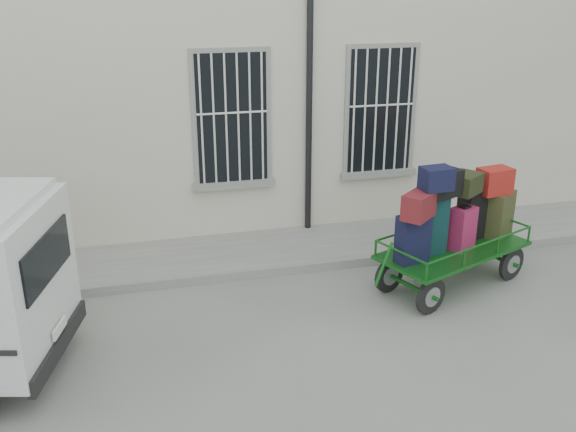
# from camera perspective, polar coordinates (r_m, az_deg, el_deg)

# --- Properties ---
(ground) EXTENTS (80.00, 80.00, 0.00)m
(ground) POSITION_cam_1_polar(r_m,az_deg,el_deg) (9.20, 1.03, -9.01)
(ground) COLOR slate
(ground) RESTS_ON ground
(building) EXTENTS (24.00, 5.15, 6.00)m
(building) POSITION_cam_1_polar(r_m,az_deg,el_deg) (13.45, -5.22, 14.02)
(building) COLOR beige
(building) RESTS_ON ground
(sidewalk) EXTENTS (24.00, 1.70, 0.15)m
(sidewalk) POSITION_cam_1_polar(r_m,az_deg,el_deg) (11.07, -1.96, -3.16)
(sidewalk) COLOR slate
(sidewalk) RESTS_ON ground
(luggage_cart) EXTENTS (2.85, 1.91, 2.04)m
(luggage_cart) POSITION_cam_1_polar(r_m,az_deg,el_deg) (9.97, 14.54, -0.55)
(luggage_cart) COLOR black
(luggage_cart) RESTS_ON ground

